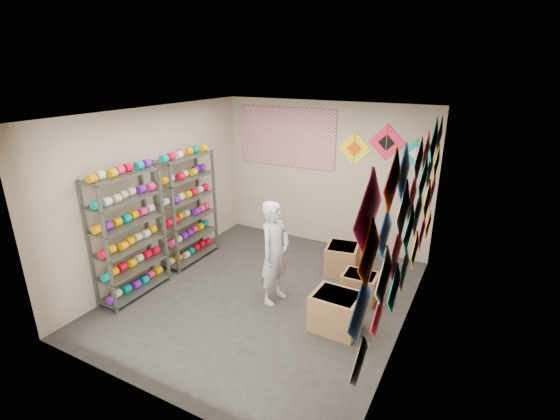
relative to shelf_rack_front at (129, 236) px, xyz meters
The scene contains 12 objects.
ground 2.19m from the shelf_rack_front, 25.53° to the left, with size 4.50×4.50×0.00m, color #262421.
room_walls 2.09m from the shelf_rack_front, 25.53° to the left, with size 4.50×4.50×4.50m.
shelf_rack_front is the anchor object (origin of this frame).
shelf_rack_back 1.30m from the shelf_rack_front, 90.00° to the left, with size 0.40×1.10×1.90m, color #4C5147.
string_spools 0.66m from the shelf_rack_front, 90.00° to the left, with size 0.12×2.36×0.12m.
kite_wall_display 3.91m from the shelf_rack_front, 12.24° to the left, with size 0.05×4.32×2.04m.
back_wall_kites 4.29m from the shelf_rack_front, 47.83° to the left, with size 1.61×0.02×0.78m.
poster 3.40m from the shelf_rack_front, 72.35° to the left, with size 2.00×0.01×1.10m, color #784AA1.
shopkeeper 2.14m from the shelf_rack_front, 22.99° to the left, with size 0.44×0.60×1.54m, color beige.
carton_a 3.14m from the shelf_rack_front, 11.29° to the left, with size 0.61×0.51×0.51m, color #9D6E44.
carton_b 3.46m from the shelf_rack_front, 25.23° to the left, with size 0.50×0.41×0.41m, color #9D6E44.
carton_c 3.37m from the shelf_rack_front, 39.52° to the left, with size 0.50×0.55×0.48m, color #9D6E44.
Camera 1 is at (2.70, -4.59, 3.30)m, focal length 26.00 mm.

